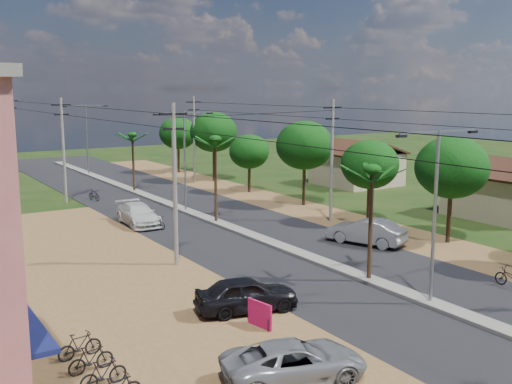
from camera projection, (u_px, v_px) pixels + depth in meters
ground at (430, 305)px, 27.32m from camera, size 160.00×160.00×0.00m
road at (253, 237)px, 39.73m from camera, size 12.00×110.00×0.04m
median at (230, 227)px, 42.19m from camera, size 1.00×90.00×0.18m
dirt_lot_west at (49, 316)px, 25.90m from camera, size 18.00×46.00×0.04m
dirt_shoulder_east at (349, 222)px, 44.28m from camera, size 5.00×90.00×0.03m
house_east_near at (507, 186)px, 45.91m from camera, size 7.60×7.50×4.60m
house_east_far at (357, 161)px, 61.33m from camera, size 7.60×7.50×4.60m
tree_east_c at (452, 168)px, 37.48m from camera, size 4.60×4.60×6.83m
tree_east_d at (370, 165)px, 43.20m from camera, size 4.20×4.20×6.13m
tree_east_e at (305, 145)px, 49.80m from camera, size 4.80×4.80×7.14m
tree_east_f at (249, 152)px, 56.40m from camera, size 3.80×3.80×5.52m
tree_east_g at (214, 132)px, 63.11m from camera, size 5.00×5.00×7.38m
tree_east_h at (178, 133)px, 69.67m from camera, size 4.40×4.40×6.52m
palm_median_near at (372, 175)px, 29.69m from camera, size 2.00×2.00×6.15m
palm_median_mid at (215, 143)px, 42.86m from camera, size 2.00×2.00×6.55m
palm_median_far at (132, 137)px, 56.20m from camera, size 2.00×2.00×5.85m
streetlight_near at (435, 202)px, 26.51m from camera, size 5.10×0.18×8.00m
streetlight_mid at (185, 152)px, 47.18m from camera, size 5.10×0.18×8.00m
streetlight_far at (87, 133)px, 67.86m from camera, size 5.10×0.18×8.00m
utility_pole_w_b at (175, 181)px, 32.69m from camera, size 1.60×0.24×9.00m
utility_pole_w_c at (63, 148)px, 50.88m from camera, size 1.60×0.24×9.00m
utility_pole_w_d at (12, 133)px, 68.25m from camera, size 1.60×0.24×9.00m
utility_pole_e_b at (332, 158)px, 43.77m from camera, size 1.60×0.24×9.00m
utility_pole_e_c at (194, 138)px, 61.96m from camera, size 1.60×0.24×9.00m
car_silver_mid at (366, 232)px, 37.76m from camera, size 3.38×5.24×1.63m
car_white_far at (138, 215)px, 43.16m from camera, size 2.37×5.28×1.50m
car_parked_silver at (294, 363)px, 20.02m from camera, size 5.35×3.44×1.37m
car_parked_dark at (246, 295)px, 26.34m from camera, size 4.85×2.82×1.55m
moto_rider_west_a at (157, 223)px, 41.95m from camera, size 1.06×1.87×0.93m
moto_rider_west_b at (94, 195)px, 52.55m from camera, size 0.87×1.70×0.98m
roadside_sign at (260, 315)px, 24.60m from camera, size 0.33×1.35×1.13m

